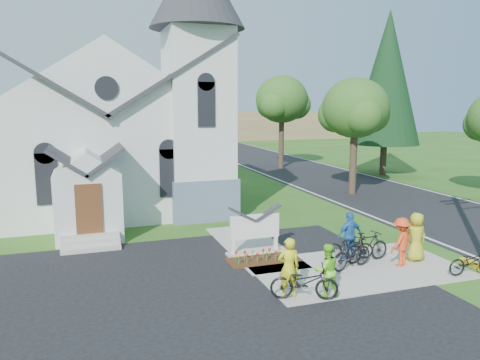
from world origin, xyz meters
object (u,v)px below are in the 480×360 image
object	(u,v)px
cyclist_1	(326,270)
bike_3	(367,247)
bike_1	(352,253)
cyclist_4	(416,237)
bike_4	(472,261)
church_sign	(255,227)
cyclist_3	(401,242)
bike_2	(350,246)
cyclist_0	(289,267)
bike_0	(304,282)
cyclist_2	(350,235)

from	to	relation	value
cyclist_1	bike_3	distance (m)	3.55
bike_1	cyclist_4	size ratio (longest dim) A/B	1.03
cyclist_1	bike_4	distance (m)	5.35
cyclist_1	bike_4	world-z (taller)	cyclist_1
church_sign	cyclist_4	size ratio (longest dim) A/B	1.26
cyclist_3	bike_3	world-z (taller)	cyclist_3
cyclist_4	bike_4	xyz separation A→B (m)	(0.84, -1.70, -0.42)
bike_3	cyclist_3	bearing A→B (deg)	-134.01
bike_2	bike_3	world-z (taller)	bike_3
cyclist_4	bike_2	bearing A→B (deg)	-23.49
cyclist_0	bike_1	world-z (taller)	cyclist_0
cyclist_3	cyclist_1	bearing A→B (deg)	-1.43
cyclist_0	cyclist_3	bearing A→B (deg)	-156.33
cyclist_1	bike_3	size ratio (longest dim) A/B	0.86
cyclist_0	cyclist_4	bearing A→B (deg)	-155.97
bike_0	cyclist_4	size ratio (longest dim) A/B	1.11
cyclist_2	cyclist_4	xyz separation A→B (m)	(2.13, -0.88, -0.01)
bike_0	cyclist_2	distance (m)	4.03
cyclist_2	cyclist_3	distance (m)	1.74
bike_0	bike_3	size ratio (longest dim) A/B	1.06
cyclist_3	cyclist_4	bearing A→B (deg)	173.20
bike_0	bike_4	distance (m)	6.05
bike_2	cyclist_4	xyz separation A→B (m)	(2.08, -0.95, 0.42)
bike_0	bike_3	bearing A→B (deg)	-36.44
bike_1	bike_4	size ratio (longest dim) A/B	1.05
cyclist_3	bike_3	distance (m)	1.16
bike_2	bike_4	xyz separation A→B (m)	(2.92, -2.65, 0.00)
cyclist_0	cyclist_3	xyz separation A→B (m)	(4.75, 1.17, -0.04)
cyclist_1	church_sign	bearing A→B (deg)	-77.49
cyclist_4	bike_1	bearing A→B (deg)	0.74
church_sign	cyclist_0	bearing A→B (deg)	-96.96
cyclist_1	bike_2	xyz separation A→B (m)	(2.43, 2.65, -0.34)
bike_1	cyclist_4	xyz separation A→B (m)	(2.57, -0.02, 0.33)
cyclist_0	bike_1	distance (m)	3.33
cyclist_1	cyclist_3	xyz separation A→B (m)	(3.70, 1.47, 0.06)
cyclist_1	bike_0	bearing A→B (deg)	5.32
cyclist_0	cyclist_2	bearing A→B (deg)	-136.42
bike_3	bike_1	bearing A→B (deg)	110.07
cyclist_0	cyclist_2	distance (m)	4.12
bike_0	cyclist_1	xyz separation A→B (m)	(0.70, 0.00, 0.28)
cyclist_1	cyclist_4	xyz separation A→B (m)	(4.50, 1.70, 0.09)
bike_0	cyclist_4	xyz separation A→B (m)	(5.21, 1.70, 0.36)
church_sign	bike_2	world-z (taller)	church_sign
cyclist_1	bike_4	bearing A→B (deg)	-174.68
bike_0	bike_4	bearing A→B (deg)	-67.96
cyclist_0	bike_0	size ratio (longest dim) A/B	0.91
cyclist_1	cyclist_3	world-z (taller)	cyclist_3
cyclist_0	church_sign	bearing A→B (deg)	-87.07
cyclist_0	bike_2	distance (m)	4.23
cyclist_3	bike_3	xyz separation A→B (m)	(-0.89, 0.69, -0.29)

